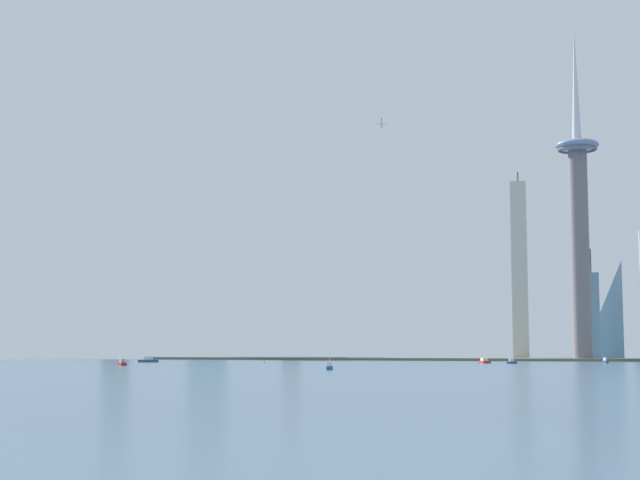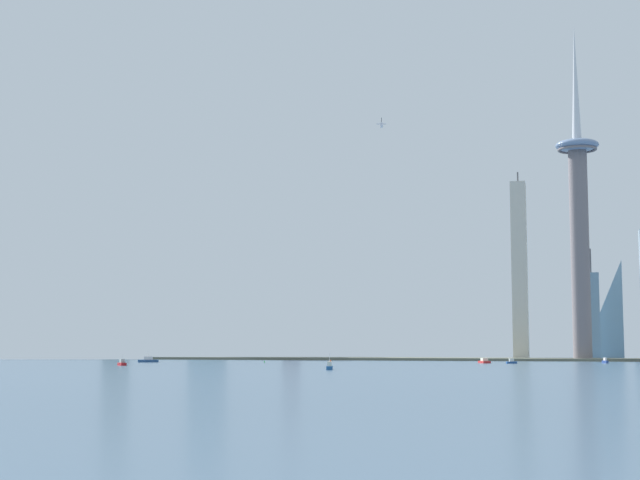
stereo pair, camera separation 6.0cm
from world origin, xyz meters
The scene contains 19 objects.
ground_plane centered at (0.00, 0.00, 0.00)m, with size 6000.00×6000.00×0.00m, color #47627A.
waterfront_pier centered at (0.00, 412.62, 1.21)m, with size 920.17×51.57×2.43m, color #626553.
observation_tower centered at (274.17, 406.83, 142.56)m, with size 40.91×40.91×323.96m.
skyscraper_0 centered at (303.97, 503.11, 56.77)m, with size 23.75×13.93×119.34m.
skyscraper_1 centered at (-98.99, 423.42, 57.61)m, with size 22.15×17.42×115.22m.
skyscraper_3 centered at (284.76, 474.32, 43.68)m, with size 14.96×17.73×111.73m.
skyscraper_4 centered at (215.58, 449.46, 89.11)m, with size 14.88×22.97×188.86m.
skyscraper_5 centered at (-249.64, 501.74, 54.66)m, with size 27.05×14.98×127.43m.
skyscraper_6 centered at (-131.37, 476.04, 64.11)m, with size 27.00×23.44×145.12m.
skyscraper_8 centered at (-25.06, 460.37, 40.33)m, with size 16.31×13.98×95.46m.
boat_0 centered at (192.48, 291.54, 1.53)m, with size 12.17×19.09×4.26m.
boat_1 centered at (-65.64, 137.16, 1.79)m, with size 10.22×10.88×8.17m.
boat_2 centered at (-97.00, 253.82, 1.87)m, with size 19.08×13.92×10.41m.
boat_4 centered at (215.67, 279.90, 1.52)m, with size 8.95×6.26×7.93m.
boat_5 centered at (114.21, 63.14, 1.93)m, with size 5.41×10.30×11.01m.
boat_6 centered at (290.93, 309.67, 1.73)m, with size 5.37×6.85×4.76m.
channel_buoy_1 centered at (5.41, 268.49, 0.87)m, with size 1.18×1.18×1.74m, color green.
channel_buoy_2 centered at (50.65, 325.60, 1.00)m, with size 1.54×1.54×2.00m, color #E54C19.
airplane centered at (80.49, 425.14, 237.80)m, with size 27.56×31.35×8.16m.
Camera 2 is at (264.20, -546.03, 17.62)m, focal length 54.88 mm.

